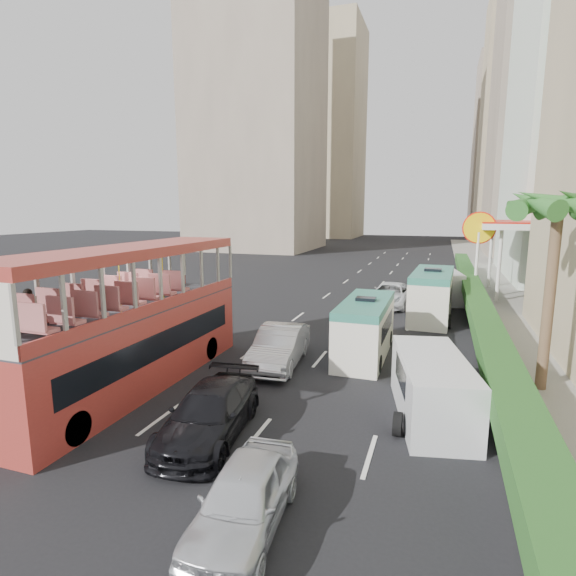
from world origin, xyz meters
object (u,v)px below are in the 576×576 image
at_px(panel_van_near, 432,388).
at_px(palm_tree, 549,298).
at_px(car_silver_lane_a, 280,365).
at_px(minibus_near, 365,328).
at_px(panel_van_far, 441,285).
at_px(car_silver_lane_b, 245,528).
at_px(van_asset, 390,306).
at_px(minibus_far, 432,295).
at_px(car_black, 210,436).
at_px(double_decker_bus, 132,318).
at_px(shell_station, 525,260).

xyz_separation_m(panel_van_near, palm_tree, (3.57, 3.13, 2.43)).
xyz_separation_m(car_silver_lane_a, minibus_near, (3.12, 2.30, 1.23)).
relative_size(panel_van_far, palm_tree, 0.82).
height_order(car_silver_lane_b, van_asset, van_asset).
relative_size(car_silver_lane_b, panel_van_near, 0.82).
distance_m(panel_van_near, panel_van_far, 19.22).
height_order(car_silver_lane_b, panel_van_near, panel_van_near).
bearing_deg(car_silver_lane_a, panel_van_near, -31.41).
bearing_deg(car_silver_lane_b, panel_van_far, 77.46).
distance_m(minibus_near, minibus_far, 8.47).
bearing_deg(van_asset, car_black, -92.73).
distance_m(car_silver_lane_b, panel_van_far, 25.85).
bearing_deg(car_black, car_silver_lane_b, -58.56).
bearing_deg(van_asset, palm_tree, -57.57).
xyz_separation_m(car_black, van_asset, (2.88, 19.44, 0.00)).
relative_size(car_silver_lane_b, palm_tree, 0.61).
relative_size(double_decker_bus, panel_van_far, 2.10).
xyz_separation_m(minibus_far, panel_van_far, (0.53, 5.93, -0.35)).
distance_m(car_black, shell_station, 28.10).
distance_m(double_decker_bus, car_silver_lane_b, 9.12).
bearing_deg(palm_tree, car_black, -145.74).
distance_m(car_silver_lane_b, minibus_far, 19.93).
height_order(panel_van_near, shell_station, shell_station).
relative_size(car_silver_lane_a, panel_van_far, 0.92).
bearing_deg(car_silver_lane_a, panel_van_far, 63.52).
bearing_deg(car_black, minibus_far, 64.32).
relative_size(double_decker_bus, car_silver_lane_a, 2.29).
distance_m(van_asset, palm_tree, 14.96).
height_order(car_silver_lane_b, minibus_far, minibus_far).
height_order(double_decker_bus, minibus_far, double_decker_bus).
height_order(palm_tree, shell_station, palm_tree).
bearing_deg(car_silver_lane_a, minibus_far, 55.67).
distance_m(minibus_near, panel_van_far, 14.34).
xyz_separation_m(car_black, panel_van_far, (6.06, 22.51, 1.05)).
relative_size(double_decker_bus, minibus_far, 1.74).
xyz_separation_m(car_silver_lane_b, panel_van_far, (3.60, 25.58, 1.05)).
bearing_deg(car_silver_lane_b, double_decker_bus, 136.63).
distance_m(car_silver_lane_a, minibus_far, 11.91).
xyz_separation_m(panel_van_far, palm_tree, (3.38, -16.08, 2.33)).
height_order(car_black, shell_station, shell_station).
height_order(double_decker_bus, car_black, double_decker_bus).
bearing_deg(minibus_far, car_silver_lane_b, -96.11).
xyz_separation_m(minibus_near, panel_van_far, (3.09, 14.00, -0.18)).
bearing_deg(van_asset, minibus_near, -83.88).
distance_m(minibus_near, panel_van_near, 5.98).
bearing_deg(car_silver_lane_a, palm_tree, -4.29).
xyz_separation_m(car_silver_lane_b, minibus_near, (0.50, 11.58, 1.23)).
distance_m(double_decker_bus, panel_van_far, 22.68).
bearing_deg(minibus_far, double_decker_bus, -122.19).
height_order(double_decker_bus, panel_van_far, double_decker_bus).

